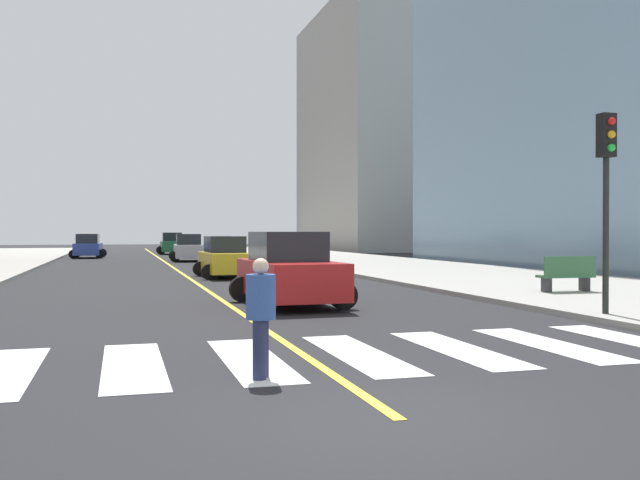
# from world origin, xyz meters

# --- Properties ---
(ground_plane) EXTENTS (220.00, 220.00, 0.00)m
(ground_plane) POSITION_xyz_m (0.00, 0.00, 0.00)
(ground_plane) COLOR black
(sidewalk_kerb_east) EXTENTS (10.00, 120.00, 0.15)m
(sidewalk_kerb_east) POSITION_xyz_m (12.20, 20.00, 0.07)
(sidewalk_kerb_east) COLOR #9E9B93
(sidewalk_kerb_east) RESTS_ON ground
(crosswalk_paint) EXTENTS (13.50, 4.00, 0.01)m
(crosswalk_paint) POSITION_xyz_m (0.00, 4.00, 0.01)
(crosswalk_paint) COLOR silver
(crosswalk_paint) RESTS_ON ground
(lane_divider_paint) EXTENTS (0.16, 80.00, 0.01)m
(lane_divider_paint) POSITION_xyz_m (0.00, 40.00, 0.01)
(lane_divider_paint) COLOR yellow
(lane_divider_paint) RESTS_ON ground
(parking_garage_concrete) EXTENTS (18.00, 24.00, 26.92)m
(parking_garage_concrete) POSITION_xyz_m (27.84, 68.09, 13.46)
(parking_garage_concrete) COLOR #9E9B93
(parking_garage_concrete) RESTS_ON ground
(car_yellow_nearest) EXTENTS (2.65, 4.16, 1.83)m
(car_yellow_nearest) POSITION_xyz_m (1.61, 24.12, 0.85)
(car_yellow_nearest) COLOR gold
(car_yellow_nearest) RESTS_ON ground
(car_green_second) EXTENTS (2.80, 4.42, 1.96)m
(car_green_second) POSITION_xyz_m (1.64, 57.76, 0.92)
(car_green_second) COLOR #236B42
(car_green_second) RESTS_ON ground
(car_silver_third) EXTENTS (2.73, 4.27, 1.88)m
(car_silver_third) POSITION_xyz_m (1.66, 42.07, 0.88)
(car_silver_third) COLOR #B7B7BC
(car_silver_third) RESTS_ON ground
(car_red_fourth) EXTENTS (2.94, 4.60, 2.03)m
(car_red_fourth) POSITION_xyz_m (1.59, 11.80, 0.95)
(car_red_fourth) COLOR red
(car_red_fourth) RESTS_ON ground
(car_blue_fifth) EXTENTS (2.73, 4.26, 1.87)m
(car_blue_fifth) POSITION_xyz_m (-5.27, 50.26, 0.87)
(car_blue_fifth) COLOR #2D479E
(car_blue_fifth) RESTS_ON ground
(car_white_sixth) EXTENTS (2.42, 3.82, 1.69)m
(car_white_sixth) POSITION_xyz_m (5.21, 51.30, 0.79)
(car_white_sixth) COLOR silver
(car_white_sixth) RESTS_ON ground
(traffic_light_near_corner) EXTENTS (0.36, 0.41, 4.58)m
(traffic_light_near_corner) POSITION_xyz_m (7.81, 6.66, 3.38)
(traffic_light_near_corner) COLOR black
(traffic_light_near_corner) RESTS_ON sidewalk_kerb_east
(park_bench) EXTENTS (1.82, 0.61, 1.12)m
(park_bench) POSITION_xyz_m (10.57, 12.00, 0.69)
(park_bench) COLOR #33603D
(park_bench) RESTS_ON sidewalk_kerb_east
(pedestrian_crossing) EXTENTS (0.41, 0.41, 1.66)m
(pedestrian_crossing) POSITION_xyz_m (-1.03, 2.52, 0.92)
(pedestrian_crossing) COLOR #232847
(pedestrian_crossing) RESTS_ON ground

